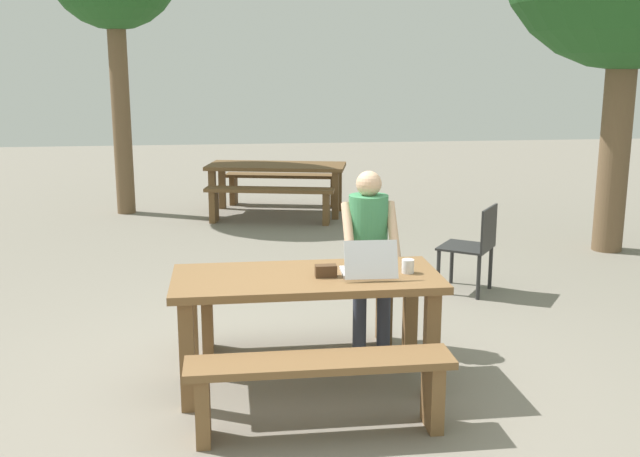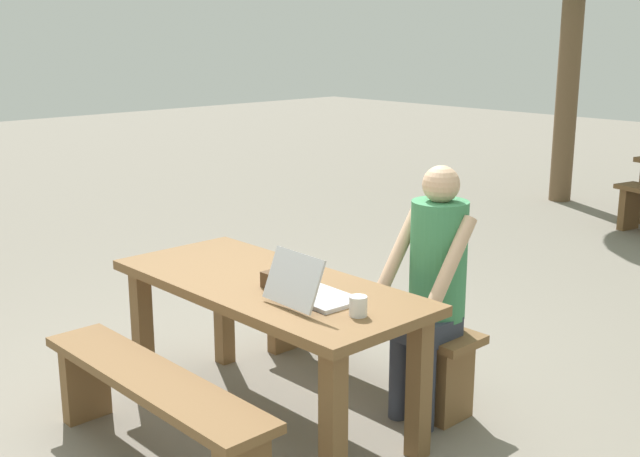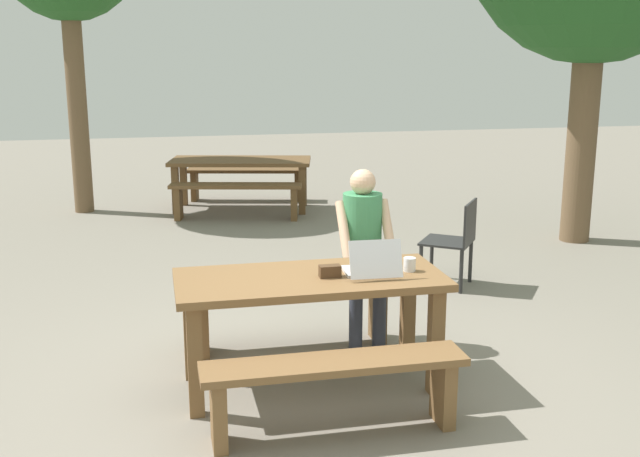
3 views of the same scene
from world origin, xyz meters
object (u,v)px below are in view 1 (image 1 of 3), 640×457
(person_seated, at_px, (369,247))
(coffee_mug, at_px, (408,266))
(picnic_table_front, at_px, (307,293))
(laptop, at_px, (369,267))
(picnic_table_mid, at_px, (277,172))
(small_pouch, at_px, (326,271))
(plastic_chair, at_px, (474,246))

(person_seated, bearing_deg, coffee_mug, -79.33)
(picnic_table_front, xyz_separation_m, coffee_mug, (0.66, -0.03, 0.17))
(laptop, xyz_separation_m, person_seated, (0.14, 0.72, -0.05))
(coffee_mug, relative_size, picnic_table_mid, 0.04)
(laptop, height_order, picnic_table_mid, laptop)
(picnic_table_front, relative_size, laptop, 4.85)
(small_pouch, height_order, person_seated, person_seated)
(picnic_table_front, relative_size, small_pouch, 12.62)
(plastic_chair, bearing_deg, picnic_table_mid, -122.87)
(person_seated, height_order, picnic_table_mid, person_seated)
(person_seated, bearing_deg, small_pouch, -120.63)
(picnic_table_front, height_order, picnic_table_mid, picnic_table_front)
(small_pouch, bearing_deg, picnic_table_mid, 89.14)
(laptop, relative_size, person_seated, 0.27)
(picnic_table_front, xyz_separation_m, small_pouch, (0.12, -0.05, 0.16))
(picnic_table_front, height_order, person_seated, person_seated)
(person_seated, relative_size, plastic_chair, 1.62)
(small_pouch, distance_m, person_seated, 0.81)
(person_seated, bearing_deg, laptop, -101.08)
(laptop, bearing_deg, picnic_table_front, -7.17)
(laptop, xyz_separation_m, plastic_chair, (1.36, 1.91, -0.37))
(picnic_table_front, distance_m, small_pouch, 0.21)
(picnic_table_front, distance_m, laptop, 0.44)
(small_pouch, distance_m, coffee_mug, 0.54)
(picnic_table_front, distance_m, coffee_mug, 0.68)
(picnic_table_front, height_order, laptop, laptop)
(picnic_table_front, bearing_deg, coffee_mug, -2.51)
(plastic_chair, bearing_deg, person_seated, -9.83)
(picnic_table_front, distance_m, person_seated, 0.85)
(person_seated, height_order, plastic_chair, person_seated)
(picnic_table_mid, bearing_deg, person_seated, -73.62)
(coffee_mug, relative_size, person_seated, 0.07)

